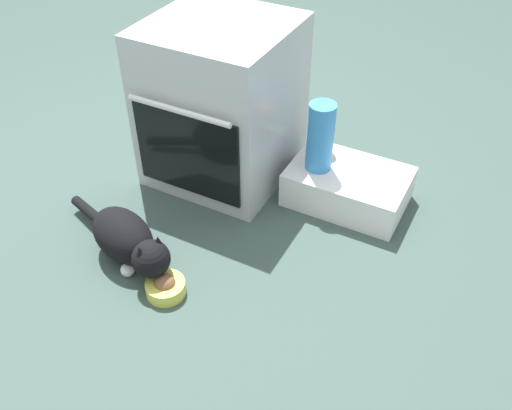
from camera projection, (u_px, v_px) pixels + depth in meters
The scene contains 7 objects.
ground at pixel (158, 230), 2.31m from camera, with size 8.00×8.00×0.00m, color #384C47.
oven at pixel (222, 103), 2.41m from camera, with size 0.57×0.61×0.70m.
pantry_cabinet at pixel (348, 186), 2.40m from camera, with size 0.50×0.33×0.16m, color white.
food_bowl at pixel (166, 287), 2.03m from camera, with size 0.15×0.15×0.09m.
cat at pixel (128, 240), 2.11m from camera, with size 0.62×0.28×0.21m.
water_bottle at pixel (320, 137), 2.28m from camera, with size 0.11×0.11×0.30m, color #388CD1.
sauce_jar at pixel (324, 138), 2.42m from camera, with size 0.08×0.08×0.14m, color #D16023.
Camera 1 is at (1.15, -1.32, 1.57)m, focal length 39.42 mm.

